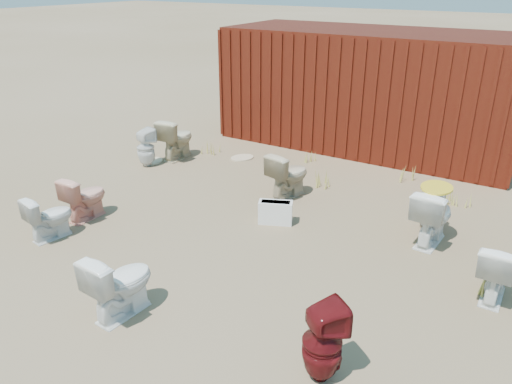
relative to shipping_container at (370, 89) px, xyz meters
The scene contains 22 objects.
ground 5.34m from the shipping_container, 90.00° to the right, with size 100.00×100.00×0.00m, color brown.
shipping_container is the anchor object (origin of this frame).
toilet_front_a 6.86m from the shipping_container, 109.53° to the right, with size 0.36×0.63×0.65m, color white.
toilet_front_pink 6.24m from the shipping_container, 112.23° to the right, with size 0.39×0.68×0.70m, color #ED9F89.
toilet_front_c 7.18m from the shipping_container, 91.25° to the right, with size 0.43×0.76×0.78m, color white.
toilet_front_maroon 7.23m from the shipping_container, 73.04° to the right, with size 0.36×0.37×0.81m, color #5A0F12.
toilet_front_e 5.76m from the shipping_container, 55.23° to the right, with size 0.40×0.70×0.72m, color white.
toilet_back_a 4.81m from the shipping_container, 131.37° to the right, with size 0.33×0.34×0.74m, color white.
toilet_back_beige_left 4.19m from the shipping_container, 135.26° to the right, with size 0.46×0.81×0.83m, color beige.
toilet_back_beige_right 3.49m from the shipping_container, 91.91° to the right, with size 0.43×0.76×0.78m, color #C5B390.
toilet_back_yellowlid 4.47m from the shipping_container, 58.45° to the right, with size 0.46×0.80×0.81m, color white.
toilet_back_e 4.09m from the shipping_container, 56.94° to the right, with size 0.28×0.29×0.63m, color silver.
yellow_lid 4.42m from the shipping_container, 58.45° to the right, with size 0.41×0.52×0.03m, color gold.
loose_tank 4.49m from the shipping_container, 87.42° to the right, with size 0.50×0.20×0.35m, color white.
loose_lid_near 3.09m from the shipping_container, 128.86° to the right, with size 0.38×0.49×0.02m, color #CAB793.
loose_lid_far 4.77m from the shipping_container, 133.87° to the right, with size 0.36×0.47×0.02m, color #BDAF89.
weed_clump_a 3.56m from the shipping_container, 137.67° to the right, with size 0.36×0.36×0.26m, color #AFA646.
weed_clump_b 2.93m from the shipping_container, 86.28° to the right, with size 0.32×0.32×0.28m, color #AFA646.
weed_clump_c 3.52m from the shipping_container, 44.28° to the right, with size 0.36×0.36×0.28m, color #AFA646.
weed_clump_d 2.10m from the shipping_container, 108.74° to the right, with size 0.30×0.30×0.24m, color #AFA646.
weed_clump_e 2.43m from the shipping_container, 51.14° to the right, with size 0.34×0.34×0.28m, color #AFA646.
weed_clump_f 5.75m from the shipping_container, 55.30° to the right, with size 0.28×0.28×0.25m, color #AFA646.
Camera 1 is at (3.45, -5.00, 3.43)m, focal length 35.00 mm.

